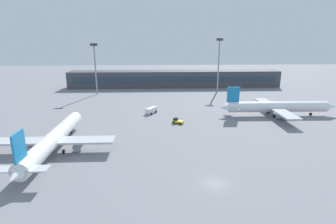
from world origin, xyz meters
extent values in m
plane|color=gray|center=(0.00, 40.00, 0.00)|extent=(400.00, 400.00, 0.00)
cube|color=#3F4247|center=(0.00, 105.89, 4.50)|extent=(117.39, 12.00, 9.00)
cube|color=#263847|center=(0.00, 99.84, 4.95)|extent=(111.52, 0.16, 2.80)
cylinder|color=white|center=(-35.18, 17.01, 3.15)|extent=(3.67, 34.41, 3.63)
cone|color=white|center=(-35.16, 35.85, 3.15)|extent=(3.45, 4.00, 3.45)
cone|color=white|center=(-35.20, -1.65, 3.15)|extent=(2.55, 3.63, 2.54)
cube|color=#197FBF|center=(-35.19, 1.24, 7.60)|extent=(0.35, 4.21, 5.26)
cube|color=silver|center=(-35.19, 0.95, 3.35)|extent=(9.56, 2.69, 0.23)
cube|color=silver|center=(-35.18, 16.05, 2.87)|extent=(28.68, 4.62, 0.48)
cylinder|color=gray|center=(-29.45, 16.05, 1.52)|extent=(1.91, 3.06, 1.91)
cylinder|color=gray|center=(-40.91, 16.06, 1.52)|extent=(1.91, 3.06, 1.91)
cylinder|color=black|center=(-35.17, 29.05, 0.48)|extent=(0.38, 0.96, 0.96)
cylinder|color=black|center=(-32.70, 15.09, 0.48)|extent=(0.38, 0.96, 0.96)
cylinder|color=black|center=(-37.67, 15.10, 0.48)|extent=(0.38, 0.96, 0.96)
cylinder|color=white|center=(31.79, 44.35, 3.19)|extent=(34.82, 4.23, 3.67)
cone|color=white|center=(50.82, 44.05, 3.19)|extent=(4.09, 3.55, 3.49)
cone|color=white|center=(12.94, 44.65, 3.19)|extent=(3.71, 2.63, 2.57)
cube|color=#197FBF|center=(15.86, 44.61, 7.68)|extent=(4.25, 0.42, 5.31)
cube|color=silver|center=(15.57, 44.61, 3.38)|extent=(2.86, 9.70, 0.23)
cube|color=silver|center=(30.82, 44.37, 2.90)|extent=(5.10, 29.04, 0.48)
cylinder|color=gray|center=(30.73, 38.57, 1.54)|extent=(3.12, 1.98, 1.93)
cylinder|color=gray|center=(30.92, 50.16, 1.54)|extent=(3.12, 1.98, 1.93)
cylinder|color=black|center=(43.96, 44.16, 0.48)|extent=(0.97, 0.40, 0.97)
cylinder|color=black|center=(29.82, 41.87, 0.48)|extent=(0.97, 0.40, 0.97)
cylinder|color=black|center=(29.90, 46.90, 0.48)|extent=(0.97, 0.40, 0.97)
cube|color=yellow|center=(-3.82, 36.93, 0.65)|extent=(3.79, 3.33, 0.60)
cube|color=black|center=(-4.55, 37.46, 1.30)|extent=(1.71, 1.78, 0.90)
cylinder|color=black|center=(-4.33, 38.27, 0.35)|extent=(0.71, 0.61, 0.70)
cylinder|color=black|center=(-5.25, 37.01, 0.35)|extent=(0.71, 0.61, 0.70)
cylinder|color=black|center=(-2.39, 36.86, 0.35)|extent=(0.71, 0.61, 0.70)
cylinder|color=black|center=(-3.31, 35.59, 0.35)|extent=(0.71, 0.61, 0.70)
cube|color=white|center=(-12.53, 49.51, 1.13)|extent=(4.45, 5.47, 1.90)
cube|color=#1E2633|center=(-11.47, 51.21, 1.63)|extent=(1.70, 1.14, 0.70)
cylinder|color=black|center=(-10.76, 50.42, 0.38)|extent=(0.64, 0.79, 0.76)
cylinder|color=black|center=(-12.49, 51.50, 0.38)|extent=(0.64, 0.79, 0.76)
cylinder|color=black|center=(-12.56, 47.53, 0.38)|extent=(0.64, 0.79, 0.76)
cylinder|color=black|center=(-14.29, 48.61, 0.38)|extent=(0.64, 0.79, 0.76)
cylinder|color=gray|center=(21.04, 90.19, 12.71)|extent=(0.70, 0.70, 25.42)
cube|color=#333338|center=(21.04, 90.19, 26.02)|extent=(3.20, 0.80, 1.20)
cylinder|color=gray|center=(-39.64, 85.87, 11.55)|extent=(0.70, 0.70, 23.10)
cube|color=#333338|center=(-39.64, 85.87, 23.70)|extent=(3.20, 0.80, 1.20)
camera|label=1|loc=(-10.76, -43.64, 25.91)|focal=28.32mm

